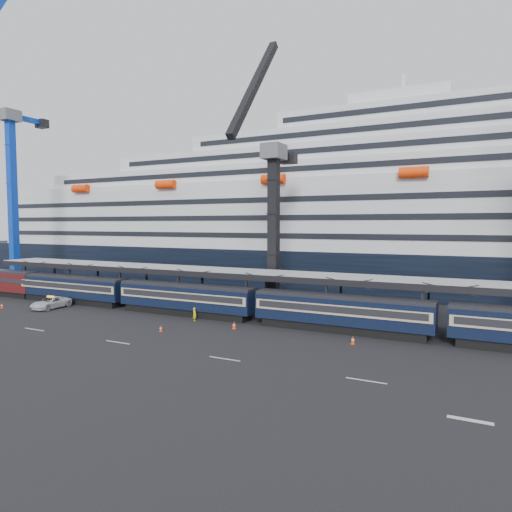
% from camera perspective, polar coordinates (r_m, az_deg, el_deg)
% --- Properties ---
extents(ground, '(260.00, 260.00, 0.00)m').
position_cam_1_polar(ground, '(38.81, 17.95, -13.31)').
color(ground, black).
rests_on(ground, ground).
extents(train, '(133.05, 3.00, 4.05)m').
position_cam_1_polar(train, '(48.66, 14.39, -7.05)').
color(train, black).
rests_on(train, ground).
extents(canopy, '(130.00, 6.25, 5.53)m').
position_cam_1_polar(canopy, '(51.35, 20.50, -3.15)').
color(canopy, gray).
rests_on(canopy, ground).
extents(cruise_ship, '(214.09, 28.84, 34.00)m').
position_cam_1_polar(cruise_ship, '(82.94, 22.32, 4.34)').
color(cruise_ship, black).
rests_on(cruise_ship, ground).
extents(crane_blue, '(4.50, 19.91, 52.01)m').
position_cam_1_polar(crane_blue, '(94.83, -28.40, 7.64)').
color(crane_blue, '#515559').
rests_on(crane_blue, ground).
extents(crane_dark_near, '(4.50, 17.75, 35.08)m').
position_cam_1_polar(crane_dark_near, '(60.87, 2.05, 4.48)').
color(crane_dark_near, '#515559').
rests_on(crane_dark_near, ground).
extents(pickup_truck, '(2.89, 5.72, 1.55)m').
position_cam_1_polar(pickup_truck, '(68.08, -24.27, -5.35)').
color(pickup_truck, silver).
rests_on(pickup_truck, ground).
extents(worker, '(0.69, 0.59, 1.59)m').
position_cam_1_polar(worker, '(54.68, -7.69, -7.24)').
color(worker, '#D6DB0B').
rests_on(worker, ground).
extents(traffic_cone_a, '(0.36, 0.36, 0.72)m').
position_cam_1_polar(traffic_cone_a, '(71.39, -29.18, -5.43)').
color(traffic_cone_a, '#FF3908').
rests_on(traffic_cone_a, ground).
extents(traffic_cone_b, '(0.34, 0.34, 0.69)m').
position_cam_1_polar(traffic_cone_b, '(50.19, -11.80, -8.84)').
color(traffic_cone_b, '#FF3908').
rests_on(traffic_cone_b, ground).
extents(traffic_cone_c, '(0.41, 0.41, 0.82)m').
position_cam_1_polar(traffic_cone_c, '(50.37, -2.76, -8.63)').
color(traffic_cone_c, '#FF3908').
rests_on(traffic_cone_c, ground).
extents(traffic_cone_d, '(0.40, 0.40, 0.80)m').
position_cam_1_polar(traffic_cone_d, '(45.09, 12.01, -10.24)').
color(traffic_cone_d, '#FF3908').
rests_on(traffic_cone_d, ground).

